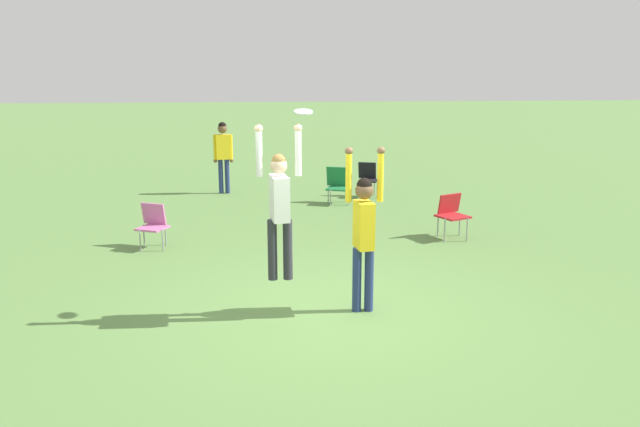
% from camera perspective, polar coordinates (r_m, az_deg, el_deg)
% --- Properties ---
extents(ground_plane, '(120.00, 120.00, 0.00)m').
position_cam_1_polar(ground_plane, '(8.39, 0.43, -9.10)').
color(ground_plane, '#608C47').
extents(person_jumping, '(0.59, 0.45, 1.98)m').
position_cam_1_polar(person_jumping, '(7.80, -3.74, 1.26)').
color(person_jumping, '#2D2D38').
rests_on(person_jumping, ground_plane).
extents(person_defending, '(0.52, 0.39, 2.21)m').
position_cam_1_polar(person_defending, '(8.13, 4.03, -1.12)').
color(person_defending, navy).
rests_on(person_defending, ground_plane).
extents(frisbee, '(0.24, 0.24, 0.07)m').
position_cam_1_polar(frisbee, '(7.92, -1.53, 9.29)').
color(frisbee, white).
extents(camping_chair_0, '(0.61, 0.66, 0.80)m').
position_cam_1_polar(camping_chair_0, '(11.71, -15.02, -0.78)').
color(camping_chair_0, gray).
rests_on(camping_chair_0, ground_plane).
extents(camping_chair_1, '(0.65, 0.71, 0.88)m').
position_cam_1_polar(camping_chair_1, '(15.16, 1.61, 2.78)').
color(camping_chair_1, gray).
rests_on(camping_chair_1, ground_plane).
extents(camping_chair_2, '(0.68, 0.73, 0.84)m').
position_cam_1_polar(camping_chair_2, '(12.22, 11.92, 0.15)').
color(camping_chair_2, gray).
rests_on(camping_chair_2, ground_plane).
extents(camping_chair_3, '(0.59, 0.63, 0.87)m').
position_cam_1_polar(camping_chair_3, '(16.03, 4.40, 3.40)').
color(camping_chair_3, gray).
rests_on(camping_chair_3, ground_plane).
extents(person_spectator_near, '(0.52, 0.27, 1.87)m').
position_cam_1_polar(person_spectator_near, '(16.51, -8.85, 5.74)').
color(person_spectator_near, navy).
rests_on(person_spectator_near, ground_plane).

